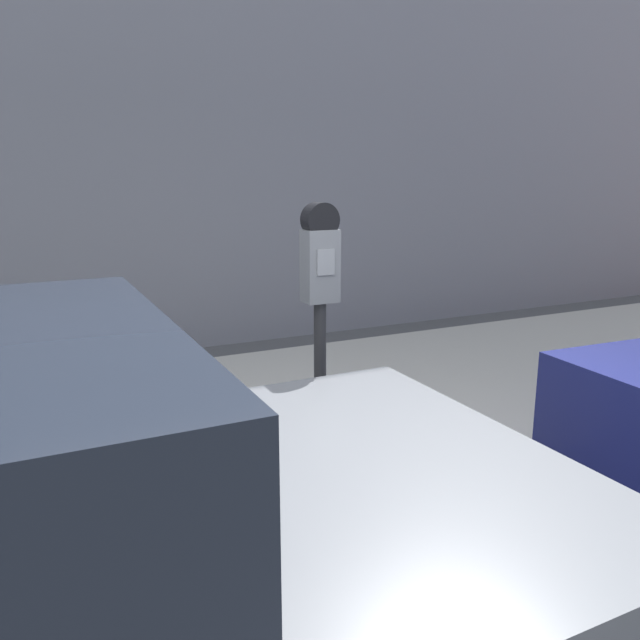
# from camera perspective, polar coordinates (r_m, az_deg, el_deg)

# --- Properties ---
(ground_plane) EXTENTS (60.00, 60.00, 0.00)m
(ground_plane) POSITION_cam_1_polar(r_m,az_deg,el_deg) (2.77, 3.67, -26.44)
(ground_plane) COLOR #515154
(sidewalk) EXTENTS (24.00, 2.80, 0.11)m
(sidewalk) POSITION_cam_1_polar(r_m,az_deg,el_deg) (4.53, -10.28, -9.31)
(sidewalk) COLOR #BCB7AD
(sidewalk) RESTS_ON ground_plane
(parking_meter) EXTENTS (0.18, 0.14, 1.52)m
(parking_meter) POSITION_cam_1_polar(r_m,az_deg,el_deg) (3.23, 0.00, 2.44)
(parking_meter) COLOR #2D2D30
(parking_meter) RESTS_ON sidewalk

